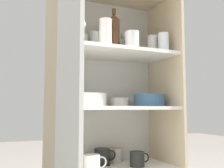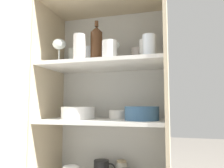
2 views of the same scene
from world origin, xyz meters
The scene contains 23 objects.
cupboard_back_panel centered at (0.00, 0.37, 0.66)m, with size 0.74×0.02×1.32m, color silver.
cupboard_side_left centered at (-0.36, 0.18, 0.66)m, with size 0.02×0.40×1.32m, color #CCB793.
cupboard_side_right centered at (0.36, 0.18, 0.66)m, with size 0.02×0.40×1.32m, color #CCB793.
cupboard_top_panel centered at (0.00, 0.18, 1.33)m, with size 0.74×0.40×0.02m, color #CCB793.
shelf_board_middle centered at (0.00, 0.18, 0.61)m, with size 0.71×0.36×0.02m, color white.
shelf_board_upper centered at (0.00, 0.18, 0.94)m, with size 0.71×0.36×0.02m, color white.
cupboard_door centered at (-0.37, -0.20, 0.66)m, with size 0.02×0.37×1.32m.
tumbler_glass_0 centered at (-0.09, 0.28, 1.02)m, with size 0.07×0.07×0.14m.
tumbler_glass_1 centered at (-0.26, 0.31, 1.02)m, with size 0.08×0.08×0.14m.
tumbler_glass_2 centered at (-0.10, 0.06, 1.02)m, with size 0.07×0.07×0.15m.
tumbler_glass_3 centered at (0.25, 0.15, 1.01)m, with size 0.07×0.07×0.11m.
tumbler_glass_4 centered at (-0.17, 0.27, 1.00)m, with size 0.08×0.08×0.11m.
tumbler_glass_5 centered at (0.19, 0.28, 1.00)m, with size 0.08×0.08×0.11m.
tumbler_glass_6 centered at (-0.09, 0.21, 1.01)m, with size 0.07×0.07×0.11m.
tumbler_glass_7 centered at (0.28, 0.07, 1.01)m, with size 0.07×0.07×0.12m.
tumbler_glass_8 centered at (0.07, 0.07, 1.00)m, with size 0.08×0.08×0.10m.
wine_glass_0 centered at (0.07, 0.16, 1.04)m, with size 0.07×0.07×0.13m.
wine_glass_1 centered at (-0.24, 0.09, 1.05)m, with size 0.08×0.08×0.14m.
wine_glass_2 centered at (0.01, 0.27, 1.06)m, with size 0.08×0.08×0.15m.
wine_bottle centered at (-0.02, 0.12, 1.06)m, with size 0.07×0.07×0.24m.
plate_stack_white centered at (-0.16, 0.17, 0.66)m, with size 0.20×0.20×0.07m.
mixing_bowl_large centered at (0.23, 0.15, 0.66)m, with size 0.19×0.19×0.08m.
serving_bowl_small centered at (0.08, 0.26, 0.65)m, with size 0.12×0.12×0.05m.
Camera 2 is at (0.39, -1.04, 0.71)m, focal length 35.00 mm.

